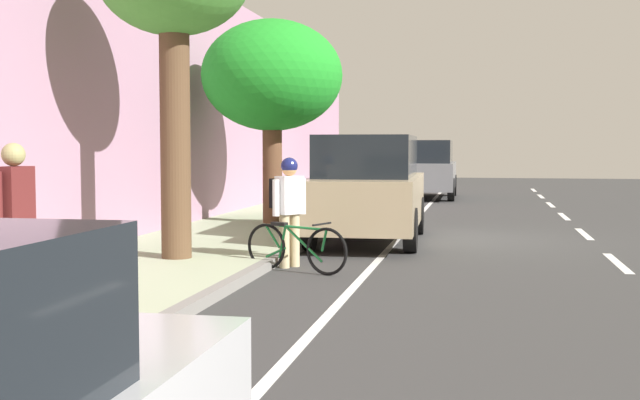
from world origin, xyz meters
TOP-DOWN VIEW (x-y plane):
  - ground at (0.00, 0.00)m, footprint 61.90×61.90m
  - sidewalk at (3.91, 0.00)m, footprint 3.07×38.69m
  - curb_edge at (2.30, 0.00)m, footprint 0.16×38.69m
  - lane_stripe_centre at (-2.81, -1.45)m, footprint 0.14×35.80m
  - lane_stripe_bike_edge at (0.83, 0.00)m, footprint 0.12×38.69m
  - building_facade at (5.70, 0.00)m, footprint 0.50×38.69m
  - parked_suv_grey_nearest at (1.12, -12.33)m, footprint 2.01×4.72m
  - parked_suv_tan_second at (1.34, 0.73)m, footprint 2.09×4.76m
  - bicycle_at_curb at (1.83, 4.60)m, footprint 1.61×0.71m
  - cyclist_with_backpack at (2.06, 4.14)m, footprint 0.53×0.55m
  - street_tree_near_cyclist at (3.67, -1.11)m, footprint 3.01×3.01m
  - pedestrian_on_phone at (3.89, 8.33)m, footprint 0.26×0.62m

SIDE VIEW (x-z plane):
  - ground at x=0.00m, z-range 0.00..0.00m
  - lane_stripe_centre at x=-2.81m, z-range 0.00..0.01m
  - lane_stripe_bike_edge at x=0.83m, z-range 0.00..0.01m
  - sidewalk at x=3.91m, z-range 0.00..0.14m
  - curb_edge at x=2.30m, z-range 0.00..0.14m
  - bicycle_at_curb at x=1.83m, z-range 0.00..0.72m
  - cyclist_with_backpack at x=2.06m, z-range 0.17..1.80m
  - parked_suv_grey_nearest at x=1.12m, z-range 0.03..2.02m
  - parked_suv_tan_second at x=1.34m, z-range 0.03..2.02m
  - pedestrian_on_phone at x=3.89m, z-range 0.25..1.94m
  - building_facade at x=5.70m, z-range 0.00..5.45m
  - street_tree_near_cyclist at x=3.67m, z-range 1.09..5.44m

